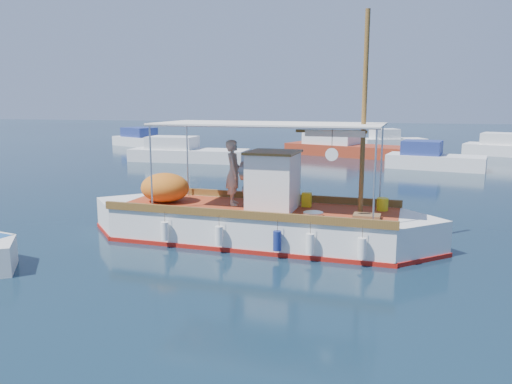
# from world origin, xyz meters

# --- Properties ---
(ground) EXTENTS (160.00, 160.00, 0.00)m
(ground) POSITION_xyz_m (0.00, 0.00, 0.00)
(ground) COLOR black
(ground) RESTS_ON ground
(fishing_caique) EXTENTS (10.30, 3.37, 6.29)m
(fishing_caique) POSITION_xyz_m (-0.52, 0.11, 0.56)
(fishing_caique) COLOR white
(fishing_caique) RESTS_ON ground
(bg_boat_nw) EXTENTS (7.65, 2.45, 1.80)m
(bg_boat_nw) POSITION_xyz_m (-9.37, 17.27, 0.49)
(bg_boat_nw) COLOR silver
(bg_boat_nw) RESTS_ON ground
(bg_boat_n) EXTENTS (9.45, 5.83, 1.80)m
(bg_boat_n) POSITION_xyz_m (0.46, 23.24, 0.49)
(bg_boat_n) COLOR maroon
(bg_boat_n) RESTS_ON ground
(bg_boat_ne) EXTENTS (5.71, 3.30, 1.80)m
(bg_boat_ne) POSITION_xyz_m (5.91, 17.29, 0.49)
(bg_boat_ne) COLOR silver
(bg_boat_ne) RESTS_ON ground
(bg_boat_far_w) EXTENTS (7.27, 5.22, 1.80)m
(bg_boat_far_w) POSITION_xyz_m (-16.83, 26.62, 0.49)
(bg_boat_far_w) COLOR silver
(bg_boat_far_w) RESTS_ON ground
(bg_boat_far_n) EXTENTS (5.62, 3.79, 1.80)m
(bg_boat_far_n) POSITION_xyz_m (3.86, 30.09, 0.49)
(bg_boat_far_n) COLOR silver
(bg_boat_far_n) RESTS_ON ground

